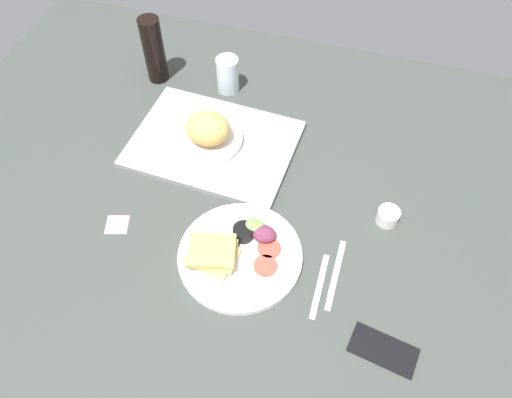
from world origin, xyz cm
name	(u,v)px	position (x,y,z in cm)	size (l,w,h in cm)	color
ground_plane	(245,219)	(0.00, 0.00, -1.50)	(190.00, 150.00, 3.00)	#383D38
serving_tray	(213,144)	(-15.78, 20.36, 0.80)	(45.00, 33.00, 1.60)	gray
bread_plate_near	(207,132)	(-17.10, 19.99, 5.57)	(20.37, 20.37, 9.88)	white
plate_with_salad	(238,252)	(1.85, -11.64, 1.65)	(29.97, 29.97, 5.40)	white
drinking_glass	(228,75)	(-19.26, 44.24, 5.59)	(6.80, 6.80, 11.18)	silver
soda_bottle	(154,50)	(-42.12, 42.92, 10.56)	(6.40, 6.40, 21.11)	black
espresso_cup	(388,216)	(34.84, 8.76, 2.00)	(5.60, 5.60, 4.00)	silver
fork	(320,286)	(22.50, -14.05, 0.25)	(17.00, 1.40, 0.50)	#B7B7BC
knife	(336,274)	(25.50, -10.05, 0.25)	(19.00, 1.40, 0.50)	#B7B7BC
cell_phone	(383,350)	(38.85, -24.95, 0.40)	(14.40, 7.20, 0.80)	black
sticky_note	(117,225)	(-30.19, -11.95, 0.06)	(5.60, 5.60, 0.12)	pink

